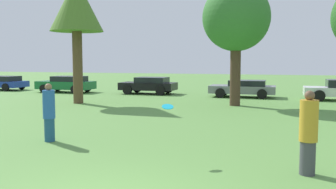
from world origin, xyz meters
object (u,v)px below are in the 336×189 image
(person_thrower, at_px, (49,113))
(parked_car_blue, at_px, (1,83))
(person_catcher, at_px, (308,133))
(frisbee, at_px, (168,107))
(tree_0, at_px, (76,7))
(parked_car_green, at_px, (67,84))
(tree_1, at_px, (236,19))
(parked_car_grey, at_px, (244,88))
(parked_car_black, at_px, (149,85))

(person_thrower, relative_size, parked_car_blue, 0.41)
(person_catcher, height_order, frisbee, person_catcher)
(tree_0, distance_m, parked_car_green, 8.93)
(person_thrower, bearing_deg, person_catcher, -0.00)
(parked_car_blue, bearing_deg, tree_0, 148.87)
(tree_1, bearing_deg, parked_car_grey, 91.20)
(tree_0, relative_size, parked_car_blue, 1.64)
(parked_car_blue, bearing_deg, parked_car_black, -179.45)
(tree_1, bearing_deg, person_thrower, -110.72)
(frisbee, bearing_deg, parked_car_blue, 140.36)
(person_thrower, distance_m, frisbee, 4.00)
(tree_0, relative_size, parked_car_black, 1.74)
(tree_0, bearing_deg, parked_car_blue, 150.00)
(tree_0, relative_size, tree_1, 1.08)
(person_thrower, distance_m, person_catcher, 7.12)
(tree_0, bearing_deg, parked_car_grey, 37.40)
(tree_1, xyz_separation_m, parked_car_black, (-6.78, 5.11, -3.87))
(parked_car_grey, bearing_deg, parked_car_green, 0.30)
(parked_car_green, relative_size, parked_car_black, 1.07)
(frisbee, bearing_deg, parked_car_green, 129.71)
(person_thrower, relative_size, frisbee, 5.84)
(person_thrower, height_order, person_catcher, person_catcher)
(frisbee, bearing_deg, person_thrower, 168.33)
(frisbee, distance_m, parked_car_green, 20.46)
(tree_1, xyz_separation_m, parked_car_green, (-13.13, 4.45, -3.88))
(tree_0, height_order, parked_car_grey, tree_0)
(frisbee, relative_size, parked_car_grey, 0.07)
(person_catcher, relative_size, parked_car_green, 0.41)
(tree_1, xyz_separation_m, parked_car_blue, (-19.39, 4.74, -3.92))
(parked_car_grey, bearing_deg, parked_car_black, -3.92)
(frisbee, bearing_deg, parked_car_grey, 90.13)
(tree_0, bearing_deg, parked_car_black, 76.11)
(parked_car_green, relative_size, parked_car_grey, 1.00)
(person_catcher, bearing_deg, parked_car_blue, -27.17)
(tree_0, xyz_separation_m, parked_car_green, (-4.70, 6.04, -4.61))
(parked_car_green, bearing_deg, person_thrower, 120.42)
(parked_car_black, height_order, parked_car_grey, parked_car_black)
(person_thrower, bearing_deg, parked_car_green, 130.35)
(parked_car_green, bearing_deg, tree_1, 160.12)
(tree_1, bearing_deg, tree_0, -169.33)
(frisbee, bearing_deg, tree_1, 89.68)
(tree_1, distance_m, parked_car_blue, 20.34)
(tree_0, distance_m, parked_car_grey, 11.48)
(person_thrower, distance_m, parked_car_blue, 21.67)
(parked_car_black, bearing_deg, frisbee, 111.15)
(parked_car_blue, distance_m, parked_car_green, 6.27)
(parked_car_black, bearing_deg, person_catcher, 119.45)
(person_thrower, distance_m, parked_car_black, 15.83)
(frisbee, height_order, parked_car_blue, frisbee)
(parked_car_black, relative_size, parked_car_grey, 0.94)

